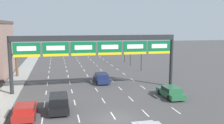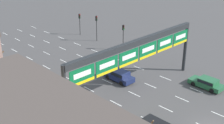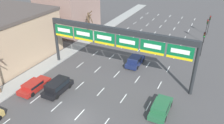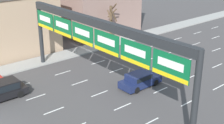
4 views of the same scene
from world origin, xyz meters
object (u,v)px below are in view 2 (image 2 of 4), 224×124
object	(u,v)px
car_green	(207,83)
traffic_light_far_end	(80,20)
sign_gantry	(137,50)
car_navy	(119,75)
traffic_light_mid_block	(97,23)
traffic_light_near_gantry	(123,32)
tree_bare_closest	(3,72)

from	to	relation	value
car_green	traffic_light_far_end	xyz separation A→B (m)	(2.40, 29.51, 2.30)
traffic_light_far_end	sign_gantry	bearing A→B (deg)	-113.55
car_navy	traffic_light_mid_block	xyz separation A→B (m)	(9.02, 14.82, 2.63)
sign_gantry	car_green	xyz separation A→B (m)	(8.17, -5.26, -5.31)
car_green	traffic_light_near_gantry	distance (m)	17.93
tree_bare_closest	sign_gantry	bearing A→B (deg)	-44.81
traffic_light_far_end	tree_bare_closest	world-z (taller)	tree_bare_closest
traffic_light_mid_block	traffic_light_far_end	size ratio (longest dim) A/B	1.14
car_green	car_navy	distance (m)	11.68
sign_gantry	tree_bare_closest	distance (m)	16.71
traffic_light_near_gantry	tree_bare_closest	size ratio (longest dim) A/B	0.81
traffic_light_far_end	car_green	bearing A→B (deg)	-94.64
car_green	traffic_light_mid_block	size ratio (longest dim) A/B	0.94
car_navy	tree_bare_closest	distance (m)	15.16
car_navy	tree_bare_closest	bearing A→B (deg)	150.70
traffic_light_far_end	car_navy	bearing A→B (deg)	-114.63
tree_bare_closest	traffic_light_far_end	bearing A→B (deg)	29.64
traffic_light_far_end	traffic_light_near_gantry	bearing A→B (deg)	-90.07
traffic_light_near_gantry	traffic_light_far_end	distance (m)	11.91
traffic_light_far_end	tree_bare_closest	bearing A→B (deg)	-150.36
car_navy	traffic_light_far_end	xyz separation A→B (m)	(9.17, 19.99, 2.24)
traffic_light_near_gantry	traffic_light_far_end	size ratio (longest dim) A/B	1.06
car_navy	sign_gantry	bearing A→B (deg)	-108.22
sign_gantry	car_navy	world-z (taller)	sign_gantry
sign_gantry	traffic_light_mid_block	bearing A→B (deg)	61.36
car_navy	traffic_light_near_gantry	size ratio (longest dim) A/B	0.99
traffic_light_mid_block	tree_bare_closest	distance (m)	23.32
sign_gantry	traffic_light_near_gantry	xyz separation A→B (m)	(10.55, 12.34, -2.84)
traffic_light_far_end	tree_bare_closest	xyz separation A→B (m)	(-22.24, -12.65, 0.04)
sign_gantry	car_green	bearing A→B (deg)	-32.79
traffic_light_mid_block	tree_bare_closest	size ratio (longest dim) A/B	0.87
sign_gantry	traffic_light_far_end	world-z (taller)	sign_gantry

